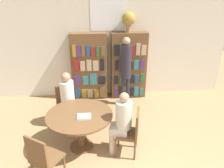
{
  "coord_description": "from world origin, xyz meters",
  "views": [
    {
      "loc": [
        -0.37,
        -1.88,
        2.8
      ],
      "look_at": [
        -0.05,
        2.09,
        1.05
      ],
      "focal_mm": 35.0,
      "sensor_mm": 36.0,
      "label": 1
    }
  ],
  "objects_px": {
    "chair_near_camera": "(43,157)",
    "chair_left_side": "(67,103)",
    "librarian_standing": "(126,66)",
    "flower_vase": "(129,19)",
    "seated_reader_left": "(68,97)",
    "bookshelf_left": "(89,67)",
    "bookshelf_right": "(129,66)",
    "reading_table": "(80,120)",
    "chair_far_side": "(131,131)",
    "seated_reader_right": "(121,120)"
  },
  "relations": [
    {
      "from": "chair_near_camera",
      "to": "chair_left_side",
      "type": "xyz_separation_m",
      "value": [
        0.17,
        1.67,
        0.0
      ]
    },
    {
      "from": "chair_near_camera",
      "to": "librarian_standing",
      "type": "xyz_separation_m",
      "value": [
        1.57,
        2.39,
        0.57
      ]
    },
    {
      "from": "flower_vase",
      "to": "chair_left_side",
      "type": "height_order",
      "value": "flower_vase"
    },
    {
      "from": "seated_reader_left",
      "to": "librarian_standing",
      "type": "height_order",
      "value": "librarian_standing"
    },
    {
      "from": "bookshelf_left",
      "to": "bookshelf_right",
      "type": "height_order",
      "value": "same"
    },
    {
      "from": "bookshelf_left",
      "to": "reading_table",
      "type": "relative_size",
      "value": 1.48
    },
    {
      "from": "seated_reader_left",
      "to": "chair_near_camera",
      "type": "bearing_deg",
      "value": 60.0
    },
    {
      "from": "bookshelf_right",
      "to": "chair_near_camera",
      "type": "height_order",
      "value": "bookshelf_right"
    },
    {
      "from": "flower_vase",
      "to": "chair_near_camera",
      "type": "relative_size",
      "value": 0.56
    },
    {
      "from": "bookshelf_left",
      "to": "librarian_standing",
      "type": "relative_size",
      "value": 1.01
    },
    {
      "from": "bookshelf_left",
      "to": "chair_far_side",
      "type": "relative_size",
      "value": 2.01
    },
    {
      "from": "librarian_standing",
      "to": "seated_reader_right",
      "type": "bearing_deg",
      "value": -100.2
    },
    {
      "from": "librarian_standing",
      "to": "bookshelf_right",
      "type": "bearing_deg",
      "value": 73.54
    },
    {
      "from": "chair_near_camera",
      "to": "seated_reader_right",
      "type": "bearing_deg",
      "value": 58.33
    },
    {
      "from": "reading_table",
      "to": "chair_far_side",
      "type": "bearing_deg",
      "value": -14.87
    },
    {
      "from": "flower_vase",
      "to": "seated_reader_left",
      "type": "distance_m",
      "value": 2.44
    },
    {
      "from": "bookshelf_right",
      "to": "reading_table",
      "type": "bearing_deg",
      "value": -119.86
    },
    {
      "from": "bookshelf_right",
      "to": "seated_reader_left",
      "type": "height_order",
      "value": "bookshelf_right"
    },
    {
      "from": "chair_far_side",
      "to": "seated_reader_left",
      "type": "distance_m",
      "value": 1.54
    },
    {
      "from": "bookshelf_left",
      "to": "seated_reader_left",
      "type": "distance_m",
      "value": 1.47
    },
    {
      "from": "bookshelf_right",
      "to": "chair_left_side",
      "type": "distance_m",
      "value": 2.01
    },
    {
      "from": "seated_reader_right",
      "to": "librarian_standing",
      "type": "height_order",
      "value": "librarian_standing"
    },
    {
      "from": "bookshelf_right",
      "to": "chair_far_side",
      "type": "distance_m",
      "value": 2.4
    },
    {
      "from": "seated_reader_right",
      "to": "bookshelf_right",
      "type": "bearing_deg",
      "value": 3.28
    },
    {
      "from": "chair_left_side",
      "to": "chair_near_camera",
      "type": "bearing_deg",
      "value": 63.0
    },
    {
      "from": "seated_reader_right",
      "to": "bookshelf_left",
      "type": "bearing_deg",
      "value": 29.06
    },
    {
      "from": "chair_far_side",
      "to": "librarian_standing",
      "type": "height_order",
      "value": "librarian_standing"
    },
    {
      "from": "chair_left_side",
      "to": "chair_far_side",
      "type": "distance_m",
      "value": 1.67
    },
    {
      "from": "bookshelf_left",
      "to": "chair_far_side",
      "type": "xyz_separation_m",
      "value": [
        0.75,
        -2.35,
        -0.4
      ]
    },
    {
      "from": "reading_table",
      "to": "chair_far_side",
      "type": "xyz_separation_m",
      "value": [
        0.91,
        -0.24,
        -0.12
      ]
    },
    {
      "from": "chair_left_side",
      "to": "seated_reader_left",
      "type": "distance_m",
      "value": 0.29
    },
    {
      "from": "bookshelf_left",
      "to": "seated_reader_left",
      "type": "bearing_deg",
      "value": -107.18
    },
    {
      "from": "chair_left_side",
      "to": "librarian_standing",
      "type": "xyz_separation_m",
      "value": [
        1.4,
        0.73,
        0.57
      ]
    },
    {
      "from": "chair_left_side",
      "to": "flower_vase",
      "type": "bearing_deg",
      "value": -161.92
    },
    {
      "from": "chair_near_camera",
      "to": "seated_reader_right",
      "type": "relative_size",
      "value": 0.72
    },
    {
      "from": "flower_vase",
      "to": "librarian_standing",
      "type": "distance_m",
      "value": 1.16
    },
    {
      "from": "chair_near_camera",
      "to": "chair_far_side",
      "type": "height_order",
      "value": "same"
    },
    {
      "from": "chair_far_side",
      "to": "librarian_standing",
      "type": "relative_size",
      "value": 0.5
    },
    {
      "from": "bookshelf_left",
      "to": "seated_reader_left",
      "type": "relative_size",
      "value": 1.43
    },
    {
      "from": "flower_vase",
      "to": "chair_far_side",
      "type": "distance_m",
      "value": 2.86
    },
    {
      "from": "bookshelf_left",
      "to": "reading_table",
      "type": "bearing_deg",
      "value": -94.21
    },
    {
      "from": "bookshelf_left",
      "to": "flower_vase",
      "type": "relative_size",
      "value": 3.59
    },
    {
      "from": "bookshelf_left",
      "to": "chair_far_side",
      "type": "distance_m",
      "value": 2.5
    },
    {
      "from": "flower_vase",
      "to": "seated_reader_left",
      "type": "bearing_deg",
      "value": -136.03
    },
    {
      "from": "chair_near_camera",
      "to": "librarian_standing",
      "type": "bearing_deg",
      "value": 89.6
    },
    {
      "from": "chair_near_camera",
      "to": "bookshelf_left",
      "type": "bearing_deg",
      "value": 109.93
    },
    {
      "from": "bookshelf_left",
      "to": "chair_near_camera",
      "type": "height_order",
      "value": "bookshelf_left"
    },
    {
      "from": "seated_reader_left",
      "to": "chair_far_side",
      "type": "bearing_deg",
      "value": 120.0
    },
    {
      "from": "bookshelf_right",
      "to": "librarian_standing",
      "type": "distance_m",
      "value": 0.55
    },
    {
      "from": "flower_vase",
      "to": "bookshelf_right",
      "type": "bearing_deg",
      "value": -7.58
    }
  ]
}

